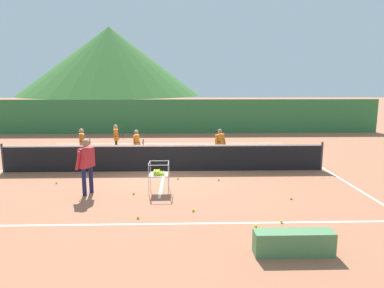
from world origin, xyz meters
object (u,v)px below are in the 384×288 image
(tennis_ball_4, at_px, (178,178))
(tennis_ball_7, at_px, (138,217))
(tennis_ball_3, at_px, (256,226))
(tennis_net, at_px, (164,158))
(tennis_ball_0, at_px, (193,210))
(student_3, at_px, (220,142))
(tennis_ball_5, at_px, (56,183))
(student_2, at_px, (137,143))
(instructor, at_px, (86,161))
(tennis_ball_1, at_px, (219,180))
(ball_cart, at_px, (158,173))
(tennis_ball_2, at_px, (291,198))
(courtside_bench, at_px, (294,243))
(tennis_ball_8, at_px, (134,193))
(student_0, at_px, (82,142))
(tennis_ball_6, at_px, (281,221))
(student_1, at_px, (116,137))

(tennis_ball_4, bearing_deg, tennis_ball_7, -105.07)
(tennis_ball_3, height_order, tennis_ball_7, same)
(tennis_net, bearing_deg, tennis_ball_4, -65.59)
(tennis_ball_0, bearing_deg, student_3, 77.37)
(tennis_net, distance_m, tennis_ball_5, 3.73)
(tennis_ball_0, bearing_deg, student_2, 110.75)
(instructor, height_order, tennis_ball_1, instructor)
(ball_cart, bearing_deg, instructor, -177.22)
(instructor, bearing_deg, tennis_ball_2, -6.23)
(student_3, bearing_deg, tennis_ball_1, -96.64)
(tennis_ball_4, height_order, tennis_ball_7, same)
(tennis_ball_3, xyz_separation_m, courtside_bench, (0.45, -1.25, 0.20))
(tennis_net, distance_m, tennis_ball_8, 2.80)
(student_0, bearing_deg, tennis_ball_0, -52.62)
(tennis_net, height_order, tennis_ball_1, tennis_net)
(tennis_net, bearing_deg, tennis_ball_8, -106.01)
(tennis_ball_0, distance_m, tennis_ball_5, 5.01)
(student_0, xyz_separation_m, student_2, (2.20, -0.10, -0.03))
(tennis_ball_2, height_order, tennis_ball_5, same)
(tennis_ball_2, xyz_separation_m, tennis_ball_3, (-1.37, -1.87, 0.00))
(tennis_ball_1, distance_m, tennis_ball_3, 3.80)
(tennis_net, relative_size, instructor, 7.18)
(student_0, xyz_separation_m, tennis_ball_4, (3.87, -2.65, -0.79))
(tennis_ball_3, distance_m, tennis_ball_8, 3.91)
(student_3, relative_size, tennis_ball_4, 19.49)
(instructor, bearing_deg, tennis_ball_7, -48.72)
(student_3, relative_size, tennis_ball_8, 19.49)
(tennis_net, xyz_separation_m, tennis_ball_1, (1.86, -1.32, -0.47))
(tennis_ball_1, relative_size, tennis_ball_7, 1.00)
(tennis_ball_2, bearing_deg, tennis_ball_5, 166.34)
(student_0, bearing_deg, tennis_ball_5, -90.35)
(courtside_bench, bearing_deg, tennis_ball_4, 113.15)
(tennis_ball_7, bearing_deg, tennis_ball_5, 134.73)
(tennis_ball_7, bearing_deg, student_3, 66.91)
(tennis_ball_2, distance_m, tennis_ball_8, 4.47)
(ball_cart, height_order, courtside_bench, ball_cart)
(tennis_ball_0, xyz_separation_m, tennis_ball_3, (1.37, -1.02, 0.00))
(student_3, bearing_deg, tennis_ball_8, -124.67)
(tennis_ball_0, distance_m, tennis_ball_8, 2.20)
(tennis_net, height_order, tennis_ball_0, tennis_net)
(student_3, height_order, tennis_ball_3, student_3)
(student_0, distance_m, tennis_ball_6, 9.02)
(student_2, distance_m, tennis_ball_6, 7.56)
(tennis_ball_2, bearing_deg, student_2, 136.02)
(ball_cart, height_order, tennis_ball_5, ball_cart)
(student_1, bearing_deg, ball_cart, -67.91)
(tennis_ball_6, distance_m, tennis_ball_8, 4.31)
(tennis_net, relative_size, tennis_ball_3, 171.33)
(courtside_bench, bearing_deg, tennis_ball_5, 141.69)
(instructor, relative_size, tennis_ball_8, 23.85)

